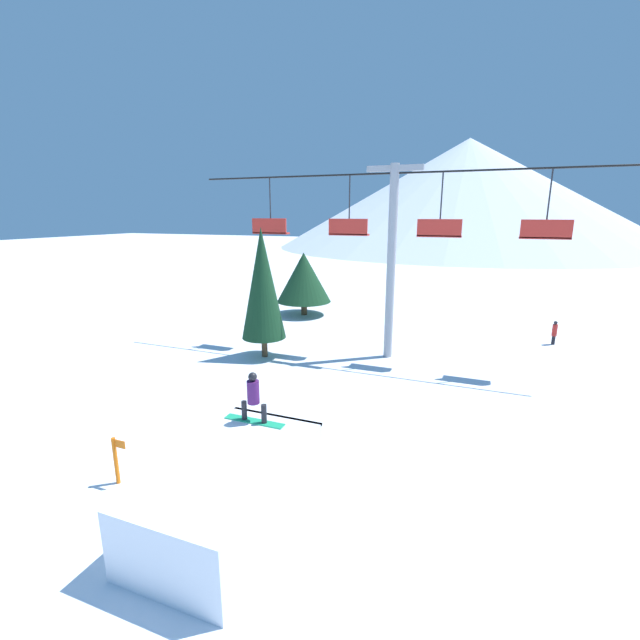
{
  "coord_description": "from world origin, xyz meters",
  "views": [
    {
      "loc": [
        5.12,
        -5.79,
        6.47
      ],
      "look_at": [
        0.46,
        6.14,
        3.28
      ],
      "focal_mm": 24.0,
      "sensor_mm": 36.0,
      "label": 1
    }
  ],
  "objects_px": {
    "snow_ramp": "(231,490)",
    "snowboarder": "(253,398)",
    "pine_tree_near": "(262,284)",
    "trail_marker": "(116,459)",
    "distant_skier": "(554,332)"
  },
  "relations": [
    {
      "from": "pine_tree_near",
      "to": "trail_marker",
      "type": "distance_m",
      "value": 10.34
    },
    {
      "from": "snow_ramp",
      "to": "distant_skier",
      "type": "xyz_separation_m",
      "value": [
        8.14,
        17.01,
        -0.07
      ]
    },
    {
      "from": "snowboarder",
      "to": "pine_tree_near",
      "type": "relative_size",
      "value": 0.27
    },
    {
      "from": "snow_ramp",
      "to": "snowboarder",
      "type": "xyz_separation_m",
      "value": [
        -0.35,
        1.65,
        1.37
      ]
    },
    {
      "from": "snowboarder",
      "to": "snow_ramp",
      "type": "bearing_deg",
      "value": -77.98
    },
    {
      "from": "distant_skier",
      "to": "pine_tree_near",
      "type": "bearing_deg",
      "value": -151.22
    },
    {
      "from": "snow_ramp",
      "to": "snowboarder",
      "type": "height_order",
      "value": "snowboarder"
    },
    {
      "from": "snow_ramp",
      "to": "snowboarder",
      "type": "distance_m",
      "value": 2.18
    },
    {
      "from": "snow_ramp",
      "to": "snowboarder",
      "type": "relative_size",
      "value": 2.8
    },
    {
      "from": "snowboarder",
      "to": "trail_marker",
      "type": "relative_size",
      "value": 1.29
    },
    {
      "from": "snow_ramp",
      "to": "pine_tree_near",
      "type": "bearing_deg",
      "value": 114.91
    },
    {
      "from": "snowboarder",
      "to": "pine_tree_near",
      "type": "distance_m",
      "value": 9.46
    },
    {
      "from": "pine_tree_near",
      "to": "trail_marker",
      "type": "relative_size",
      "value": 4.83
    },
    {
      "from": "snow_ramp",
      "to": "distant_skier",
      "type": "distance_m",
      "value": 18.86
    },
    {
      "from": "distant_skier",
      "to": "snowboarder",
      "type": "bearing_deg",
      "value": -118.94
    }
  ]
}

